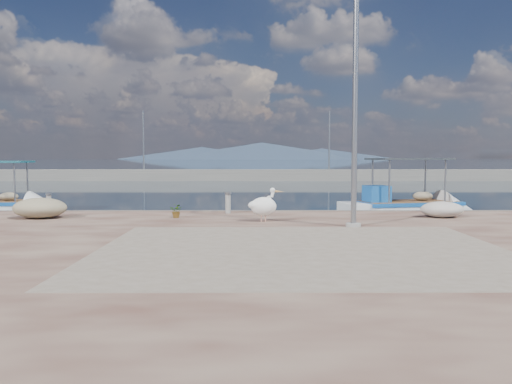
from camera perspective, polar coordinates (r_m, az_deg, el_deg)
The scene contains 13 objects.
ground at distance 14.07m, azimuth 0.05°, elevation -6.37°, with size 1400.00×1400.00×0.00m, color #162635.
quay at distance 8.17m, azimuth 0.22°, elevation -12.24°, with size 44.00×22.00×0.50m, color #4A2720.
quay_patch at distance 11.08m, azimuth 5.32°, elevation -6.57°, with size 9.00×7.00×0.01m, color gray.
breakwater at distance 53.88m, azimuth -0.12°, elevation 1.95°, with size 120.00×2.20×7.50m.
mountains at distance 663.89m, azimuth 0.21°, elevation 4.60°, with size 370.00×280.00×22.00m.
boat_right at distance 22.98m, azimuth 16.81°, elevation -1.93°, with size 6.36×3.38×2.92m.
pelican at distance 15.73m, azimuth 0.92°, elevation -1.57°, with size 1.13×0.64×1.07m.
lamp_post at distance 14.89m, azimuth 11.22°, elevation 8.80°, with size 0.44×0.96×7.00m.
bollard_near at distance 18.13m, azimuth -3.22°, elevation -1.12°, with size 0.25×0.25×0.77m.
bollard_far at distance 19.91m, azimuth -22.59°, elevation -1.06°, with size 0.23×0.23×0.70m.
potted_plant at distance 16.96m, azimuth -9.05°, elevation -2.14°, with size 0.42×0.36×0.47m, color #33722D.
net_pile_d at distance 18.01m, azimuth 20.49°, elevation -1.88°, with size 1.44×1.08×0.54m, color beige.
net_pile_b at distance 18.14m, azimuth -23.47°, elevation -1.69°, with size 1.75×1.36×0.68m, color #BDB38C.
Camera 1 is at (-0.05, -13.84, 2.53)m, focal length 35.00 mm.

